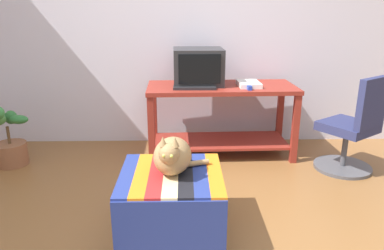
{
  "coord_description": "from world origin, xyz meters",
  "views": [
    {
      "loc": [
        0.01,
        -1.94,
        1.45
      ],
      "look_at": [
        0.07,
        0.85,
        0.55
      ],
      "focal_mm": 34.52,
      "sensor_mm": 36.0,
      "label": 1
    }
  ],
  "objects_px": {
    "cat": "(172,155)",
    "potted_plant": "(9,143)",
    "ottoman_with_blanket": "(172,203)",
    "office_chair": "(353,131)",
    "tv_monitor": "(198,67)",
    "book": "(249,84)",
    "stapler": "(249,87)",
    "desk": "(221,108)",
    "keyboard": "(195,88)"
  },
  "relations": [
    {
      "from": "desk",
      "to": "book",
      "type": "distance_m",
      "value": 0.36
    },
    {
      "from": "book",
      "to": "stapler",
      "type": "xyz_separation_m",
      "value": [
        -0.02,
        -0.15,
        -0.0
      ]
    },
    {
      "from": "keyboard",
      "to": "potted_plant",
      "type": "height_order",
      "value": "keyboard"
    },
    {
      "from": "book",
      "to": "stapler",
      "type": "relative_size",
      "value": 2.62
    },
    {
      "from": "cat",
      "to": "stapler",
      "type": "relative_size",
      "value": 3.49
    },
    {
      "from": "office_chair",
      "to": "stapler",
      "type": "bearing_deg",
      "value": -50.9
    },
    {
      "from": "ottoman_with_blanket",
      "to": "stapler",
      "type": "xyz_separation_m",
      "value": [
        0.69,
        1.2,
        0.52
      ]
    },
    {
      "from": "keyboard",
      "to": "cat",
      "type": "height_order",
      "value": "keyboard"
    },
    {
      "from": "tv_monitor",
      "to": "stapler",
      "type": "distance_m",
      "value": 0.55
    },
    {
      "from": "office_chair",
      "to": "potted_plant",
      "type": "bearing_deg",
      "value": -38.71
    },
    {
      "from": "desk",
      "to": "book",
      "type": "bearing_deg",
      "value": -9.91
    },
    {
      "from": "keyboard",
      "to": "office_chair",
      "type": "distance_m",
      "value": 1.49
    },
    {
      "from": "tv_monitor",
      "to": "keyboard",
      "type": "xyz_separation_m",
      "value": [
        -0.04,
        -0.2,
        -0.16
      ]
    },
    {
      "from": "tv_monitor",
      "to": "stapler",
      "type": "bearing_deg",
      "value": -29.23
    },
    {
      "from": "desk",
      "to": "office_chair",
      "type": "xyz_separation_m",
      "value": [
        1.15,
        -0.45,
        -0.1
      ]
    },
    {
      "from": "keyboard",
      "to": "stapler",
      "type": "height_order",
      "value": "stapler"
    },
    {
      "from": "desk",
      "to": "potted_plant",
      "type": "xyz_separation_m",
      "value": [
        -2.03,
        -0.23,
        -0.27
      ]
    },
    {
      "from": "tv_monitor",
      "to": "office_chair",
      "type": "distance_m",
      "value": 1.55
    },
    {
      "from": "stapler",
      "to": "cat",
      "type": "bearing_deg",
      "value": -122.94
    },
    {
      "from": "tv_monitor",
      "to": "keyboard",
      "type": "bearing_deg",
      "value": -102.91
    },
    {
      "from": "keyboard",
      "to": "potted_plant",
      "type": "xyz_separation_m",
      "value": [
        -1.76,
        -0.09,
        -0.51
      ]
    },
    {
      "from": "book",
      "to": "cat",
      "type": "distance_m",
      "value": 1.52
    },
    {
      "from": "tv_monitor",
      "to": "potted_plant",
      "type": "distance_m",
      "value": 1.94
    },
    {
      "from": "tv_monitor",
      "to": "potted_plant",
      "type": "height_order",
      "value": "tv_monitor"
    },
    {
      "from": "cat",
      "to": "stapler",
      "type": "bearing_deg",
      "value": 67.35
    },
    {
      "from": "tv_monitor",
      "to": "office_chair",
      "type": "height_order",
      "value": "tv_monitor"
    },
    {
      "from": "book",
      "to": "desk",
      "type": "bearing_deg",
      "value": 169.3
    },
    {
      "from": "desk",
      "to": "office_chair",
      "type": "relative_size",
      "value": 1.64
    },
    {
      "from": "book",
      "to": "tv_monitor",
      "type": "bearing_deg",
      "value": 166.39
    },
    {
      "from": "cat",
      "to": "potted_plant",
      "type": "relative_size",
      "value": 0.63
    },
    {
      "from": "tv_monitor",
      "to": "potted_plant",
      "type": "relative_size",
      "value": 0.8
    },
    {
      "from": "ottoman_with_blanket",
      "to": "potted_plant",
      "type": "relative_size",
      "value": 1.1
    },
    {
      "from": "ottoman_with_blanket",
      "to": "cat",
      "type": "height_order",
      "value": "cat"
    },
    {
      "from": "stapler",
      "to": "ottoman_with_blanket",
      "type": "bearing_deg",
      "value": -123.21
    },
    {
      "from": "book",
      "to": "keyboard",
      "type": "bearing_deg",
      "value": -171.09
    },
    {
      "from": "desk",
      "to": "ottoman_with_blanket",
      "type": "xyz_separation_m",
      "value": [
        -0.45,
        -1.38,
        -0.27
      ]
    },
    {
      "from": "tv_monitor",
      "to": "ottoman_with_blanket",
      "type": "relative_size",
      "value": 0.73
    },
    {
      "from": "potted_plant",
      "to": "book",
      "type": "bearing_deg",
      "value": 4.89
    },
    {
      "from": "desk",
      "to": "keyboard",
      "type": "distance_m",
      "value": 0.39
    },
    {
      "from": "ottoman_with_blanket",
      "to": "keyboard",
      "type": "bearing_deg",
      "value": 81.41
    },
    {
      "from": "tv_monitor",
      "to": "potted_plant",
      "type": "xyz_separation_m",
      "value": [
        -1.8,
        -0.29,
        -0.67
      ]
    },
    {
      "from": "keyboard",
      "to": "office_chair",
      "type": "relative_size",
      "value": 0.45
    },
    {
      "from": "ottoman_with_blanket",
      "to": "office_chair",
      "type": "relative_size",
      "value": 0.75
    },
    {
      "from": "tv_monitor",
      "to": "stapler",
      "type": "height_order",
      "value": "tv_monitor"
    },
    {
      "from": "book",
      "to": "potted_plant",
      "type": "height_order",
      "value": "book"
    },
    {
      "from": "stapler",
      "to": "keyboard",
      "type": "bearing_deg",
      "value": 172.24
    },
    {
      "from": "tv_monitor",
      "to": "stapler",
      "type": "relative_size",
      "value": 4.45
    },
    {
      "from": "book",
      "to": "potted_plant",
      "type": "distance_m",
      "value": 2.35
    },
    {
      "from": "ottoman_with_blanket",
      "to": "office_chair",
      "type": "bearing_deg",
      "value": 30.29
    },
    {
      "from": "office_chair",
      "to": "ottoman_with_blanket",
      "type": "bearing_deg",
      "value": -4.6
    }
  ]
}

